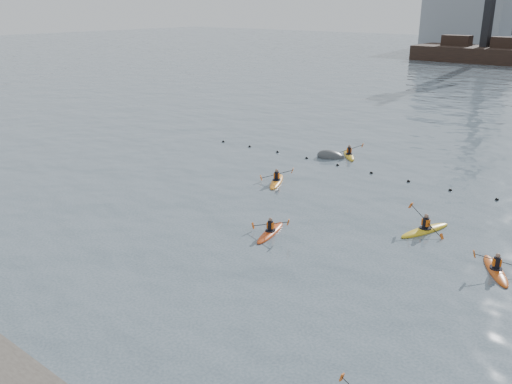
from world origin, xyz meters
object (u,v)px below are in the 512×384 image
kayaker_0 (270,232)px  kayaker_3 (425,229)px  mooring_buoy (331,157)px  kayaker_4 (496,270)px  kayaker_2 (277,181)px  kayaker_5 (349,155)px

kayaker_0 → kayaker_3: 8.60m
kayaker_3 → mooring_buoy: 15.52m
kayaker_0 → kayaker_4: 11.43m
kayaker_2 → kayaker_5: 9.32m
kayaker_2 → kayaker_4: bearing=-41.2°
kayaker_3 → kayaker_5: (-11.18, 10.97, -0.01)m
kayaker_5 → mooring_buoy: bearing=-165.7°
kayaker_3 → kayaker_5: 15.67m
kayaker_2 → kayaker_5: (0.43, 9.31, -0.00)m
kayaker_2 → mooring_buoy: bearing=66.7°
mooring_buoy → kayaker_4: bearing=-36.2°
kayaker_4 → kayaker_5: 20.66m
kayaker_0 → kayaker_3: kayaker_3 is taller
kayaker_4 → mooring_buoy: 20.60m
kayaker_2 → kayaker_5: size_ratio=1.13×
kayaker_4 → kayaker_2: bearing=-46.5°
kayaker_0 → kayaker_2: (-5.15, 7.33, 0.01)m
kayaker_2 → mooring_buoy: (-0.50, 8.04, -0.11)m
mooring_buoy → kayaker_3: bearing=-38.7°
kayaker_5 → mooring_buoy: 1.57m
kayaker_4 → kayaker_3: bearing=-60.7°
kayaker_2 → kayaker_0: bearing=-81.7°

